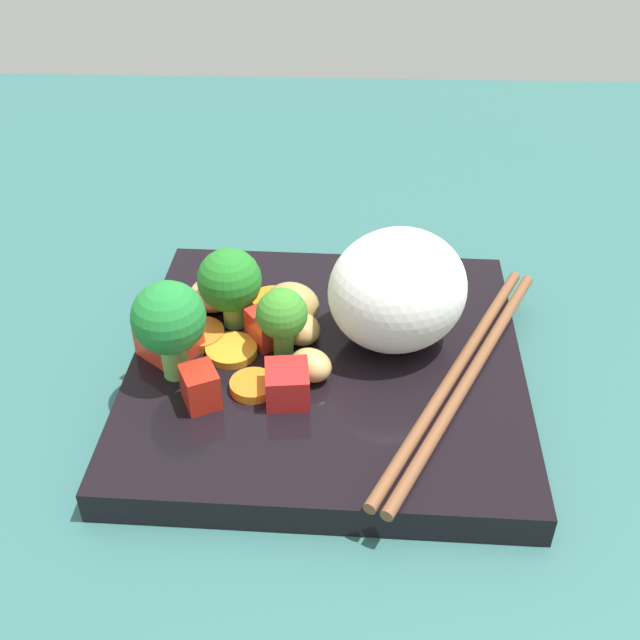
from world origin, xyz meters
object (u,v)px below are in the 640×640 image
carrot_slice_1 (273,302)px  square_plate (327,368)px  rice_mound (398,290)px  broccoli_floret_0 (282,319)px  chopstick_pair (462,374)px

carrot_slice_1 → square_plate: bearing=-143.3°
carrot_slice_1 → rice_mound: bearing=-112.0°
square_plate → carrot_slice_1: carrot_slice_1 is taller
broccoli_floret_0 → carrot_slice_1: 6.04cm
square_plate → rice_mound: (1.84, -4.18, 4.75)cm
rice_mound → square_plate: bearing=113.8°
square_plate → chopstick_pair: size_ratio=1.10×
rice_mound → chopstick_pair: (-3.68, -3.86, -3.40)cm
broccoli_floret_0 → chopstick_pair: broccoli_floret_0 is taller
broccoli_floret_0 → rice_mound: bearing=-72.7°
square_plate → broccoli_floret_0: bearing=96.2°
chopstick_pair → broccoli_floret_0: bearing=108.2°
rice_mound → broccoli_floret_0: bearing=107.3°
broccoli_floret_0 → chopstick_pair: bearing=-98.2°
rice_mound → carrot_slice_1: rice_mound is taller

